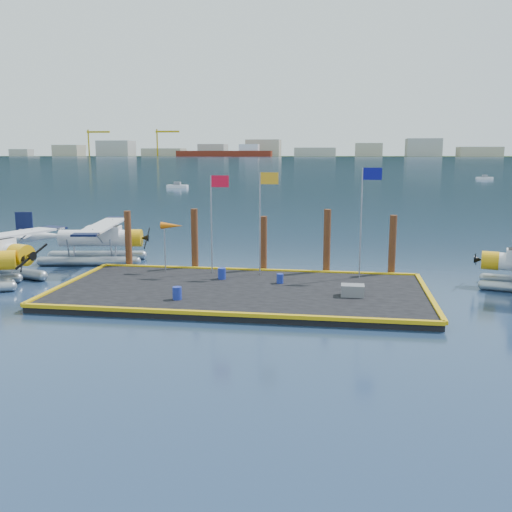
{
  "coord_description": "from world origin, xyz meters",
  "views": [
    {
      "loc": [
        5.37,
        -30.0,
        7.82
      ],
      "look_at": [
        0.53,
        2.0,
        1.87
      ],
      "focal_mm": 40.0,
      "sensor_mm": 36.0,
      "label": 1
    }
  ],
  "objects_px": {
    "drum_3": "(177,293)",
    "windsock": "(172,227)",
    "crate": "(353,290)",
    "flagpole_yellow": "(263,207)",
    "seaplane_c": "(98,241)",
    "piling_4": "(392,248)",
    "drum_0": "(222,274)",
    "piling_1": "(195,241)",
    "piling_3": "(327,244)",
    "flagpole_red": "(215,209)",
    "drum_2": "(350,291)",
    "piling_2": "(264,246)",
    "drum_5": "(280,279)",
    "piling_0": "(128,241)",
    "flagpole_blue": "(365,206)"
  },
  "relations": [
    {
      "from": "drum_3",
      "to": "windsock",
      "type": "xyz_separation_m",
      "value": [
        -2.22,
        6.59,
        2.5
      ]
    },
    {
      "from": "crate",
      "to": "flagpole_yellow",
      "type": "xyz_separation_m",
      "value": [
        -5.33,
        4.55,
        3.81
      ]
    },
    {
      "from": "seaplane_c",
      "to": "piling_4",
      "type": "distance_m",
      "value": 20.36
    },
    {
      "from": "drum_0",
      "to": "drum_3",
      "type": "height_order",
      "value": "drum_0"
    },
    {
      "from": "drum_0",
      "to": "piling_1",
      "type": "bearing_deg",
      "value": 127.34
    },
    {
      "from": "piling_3",
      "to": "drum_0",
      "type": "bearing_deg",
      "value": -151.83
    },
    {
      "from": "flagpole_yellow",
      "to": "crate",
      "type": "bearing_deg",
      "value": -40.47
    },
    {
      "from": "flagpole_red",
      "to": "windsock",
      "type": "xyz_separation_m",
      "value": [
        -2.73,
        0.0,
        -1.17
      ]
    },
    {
      "from": "crate",
      "to": "drum_0",
      "type": "bearing_deg",
      "value": 158.93
    },
    {
      "from": "drum_0",
      "to": "flagpole_yellow",
      "type": "xyz_separation_m",
      "value": [
        2.24,
        1.63,
        3.78
      ]
    },
    {
      "from": "flagpole_red",
      "to": "piling_4",
      "type": "distance_m",
      "value": 11.17
    },
    {
      "from": "drum_2",
      "to": "piling_2",
      "type": "relative_size",
      "value": 0.16
    },
    {
      "from": "piling_3",
      "to": "piling_1",
      "type": "bearing_deg",
      "value": 180.0
    },
    {
      "from": "drum_5",
      "to": "piling_0",
      "type": "distance_m",
      "value": 11.22
    },
    {
      "from": "flagpole_red",
      "to": "piling_0",
      "type": "bearing_deg",
      "value": 165.54
    },
    {
      "from": "crate",
      "to": "piling_0",
      "type": "xyz_separation_m",
      "value": [
        -14.53,
        6.15,
        1.3
      ]
    },
    {
      "from": "flagpole_yellow",
      "to": "piling_1",
      "type": "relative_size",
      "value": 1.48
    },
    {
      "from": "drum_3",
      "to": "flagpole_yellow",
      "type": "height_order",
      "value": "flagpole_yellow"
    },
    {
      "from": "drum_2",
      "to": "flagpole_blue",
      "type": "bearing_deg",
      "value": 80.21
    },
    {
      "from": "crate",
      "to": "piling_3",
      "type": "distance_m",
      "value": 6.5
    },
    {
      "from": "seaplane_c",
      "to": "flagpole_yellow",
      "type": "distance_m",
      "value": 13.38
    },
    {
      "from": "piling_4",
      "to": "piling_0",
      "type": "bearing_deg",
      "value": 180.0
    },
    {
      "from": "piling_4",
      "to": "piling_1",
      "type": "bearing_deg",
      "value": 180.0
    },
    {
      "from": "crate",
      "to": "piling_0",
      "type": "distance_m",
      "value": 15.83
    },
    {
      "from": "drum_2",
      "to": "flagpole_blue",
      "type": "distance_m",
      "value": 6.16
    },
    {
      "from": "drum_5",
      "to": "flagpole_red",
      "type": "bearing_deg",
      "value": 152.84
    },
    {
      "from": "seaplane_c",
      "to": "piling_0",
      "type": "height_order",
      "value": "piling_0"
    },
    {
      "from": "drum_0",
      "to": "crate",
      "type": "xyz_separation_m",
      "value": [
        7.57,
        -2.92,
        -0.03
      ]
    },
    {
      "from": "drum_0",
      "to": "piling_1",
      "type": "relative_size",
      "value": 0.16
    },
    {
      "from": "drum_5",
      "to": "windsock",
      "type": "distance_m",
      "value": 7.77
    },
    {
      "from": "drum_5",
      "to": "windsock",
      "type": "height_order",
      "value": "windsock"
    },
    {
      "from": "drum_0",
      "to": "piling_0",
      "type": "relative_size",
      "value": 0.17
    },
    {
      "from": "drum_0",
      "to": "windsock",
      "type": "relative_size",
      "value": 0.21
    },
    {
      "from": "flagpole_blue",
      "to": "piling_0",
      "type": "distance_m",
      "value": 15.51
    },
    {
      "from": "crate",
      "to": "flagpole_blue",
      "type": "xyz_separation_m",
      "value": [
        0.66,
        4.55,
        3.99
      ]
    },
    {
      "from": "crate",
      "to": "piling_3",
      "type": "height_order",
      "value": "piling_3"
    },
    {
      "from": "drum_2",
      "to": "windsock",
      "type": "xyz_separation_m",
      "value": [
        -10.92,
        4.64,
        2.53
      ]
    },
    {
      "from": "piling_1",
      "to": "piling_3",
      "type": "relative_size",
      "value": 0.98
    },
    {
      "from": "drum_5",
      "to": "flagpole_blue",
      "type": "height_order",
      "value": "flagpole_blue"
    },
    {
      "from": "flagpole_blue",
      "to": "drum_5",
      "type": "bearing_deg",
      "value": -155.1
    },
    {
      "from": "piling_0",
      "to": "piling_1",
      "type": "xyz_separation_m",
      "value": [
        4.5,
        0.0,
        0.1
      ]
    },
    {
      "from": "crate",
      "to": "piling_2",
      "type": "xyz_separation_m",
      "value": [
        -5.53,
        6.15,
        1.2
      ]
    },
    {
      "from": "drum_5",
      "to": "piling_3",
      "type": "xyz_separation_m",
      "value": [
        2.52,
        3.79,
        1.48
      ]
    },
    {
      "from": "drum_0",
      "to": "flagpole_blue",
      "type": "distance_m",
      "value": 9.28
    },
    {
      "from": "drum_2",
      "to": "drum_5",
      "type": "height_order",
      "value": "drum_2"
    },
    {
      "from": "drum_0",
      "to": "piling_1",
      "type": "xyz_separation_m",
      "value": [
        -2.46,
        3.23,
        1.37
      ]
    },
    {
      "from": "drum_2",
      "to": "piling_2",
      "type": "xyz_separation_m",
      "value": [
        -5.4,
        6.24,
        1.2
      ]
    },
    {
      "from": "piling_1",
      "to": "piling_3",
      "type": "xyz_separation_m",
      "value": [
        8.5,
        0.0,
        0.05
      ]
    },
    {
      "from": "drum_2",
      "to": "drum_3",
      "type": "distance_m",
      "value": 8.92
    },
    {
      "from": "drum_3",
      "to": "piling_3",
      "type": "bearing_deg",
      "value": 48.27
    }
  ]
}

